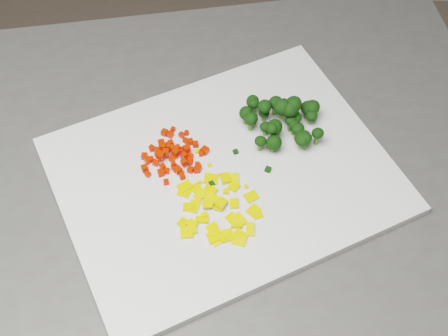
# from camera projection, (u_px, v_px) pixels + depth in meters

# --- Properties ---
(counter_block) EXTENTS (1.04, 0.83, 0.90)m
(counter_block) POSITION_uv_depth(u_px,v_px,m) (199.00, 296.00, 1.24)
(counter_block) COLOR #474745
(counter_block) RESTS_ON ground
(cutting_board) EXTENTS (0.55, 0.52, 0.01)m
(cutting_board) POSITION_uv_depth(u_px,v_px,m) (224.00, 175.00, 0.86)
(cutting_board) COLOR silver
(cutting_board) RESTS_ON counter_block
(carrot_pile) EXTENTS (0.10, 0.10, 0.03)m
(carrot_pile) POSITION_uv_depth(u_px,v_px,m) (175.00, 150.00, 0.86)
(carrot_pile) COLOR #EF1702
(carrot_pile) RESTS_ON cutting_board
(pepper_pile) EXTENTS (0.11, 0.11, 0.02)m
(pepper_pile) POSITION_uv_depth(u_px,v_px,m) (217.00, 206.00, 0.81)
(pepper_pile) COLOR yellow
(pepper_pile) RESTS_ON cutting_board
(broccoli_pile) EXTENTS (0.12, 0.12, 0.05)m
(broccoli_pile) POSITION_uv_depth(u_px,v_px,m) (279.00, 117.00, 0.88)
(broccoli_pile) COLOR black
(broccoli_pile) RESTS_ON cutting_board
(carrot_cube_0) EXTENTS (0.01, 0.01, 0.01)m
(carrot_cube_0) POSITION_uv_depth(u_px,v_px,m) (190.00, 163.00, 0.86)
(carrot_cube_0) COLOR #EF1702
(carrot_cube_0) RESTS_ON carrot_pile
(carrot_cube_1) EXTENTS (0.01, 0.01, 0.01)m
(carrot_cube_1) POSITION_uv_depth(u_px,v_px,m) (163.00, 167.00, 0.85)
(carrot_cube_1) COLOR #EF1702
(carrot_cube_1) RESTS_ON carrot_pile
(carrot_cube_2) EXTENTS (0.01, 0.01, 0.01)m
(carrot_cube_2) POSITION_uv_depth(u_px,v_px,m) (168.00, 145.00, 0.88)
(carrot_cube_2) COLOR #EF1702
(carrot_cube_2) RESTS_ON carrot_pile
(carrot_cube_3) EXTENTS (0.01, 0.01, 0.01)m
(carrot_cube_3) POSITION_uv_depth(u_px,v_px,m) (161.00, 173.00, 0.85)
(carrot_cube_3) COLOR #EF1702
(carrot_cube_3) RESTS_ON carrot_pile
(carrot_cube_4) EXTENTS (0.01, 0.01, 0.01)m
(carrot_cube_4) POSITION_uv_depth(u_px,v_px,m) (182.00, 135.00, 0.89)
(carrot_cube_4) COLOR #EF1702
(carrot_cube_4) RESTS_ON carrot_pile
(carrot_cube_5) EXTENTS (0.01, 0.01, 0.01)m
(carrot_cube_5) POSITION_uv_depth(u_px,v_px,m) (178.00, 170.00, 0.85)
(carrot_cube_5) COLOR #EF1702
(carrot_cube_5) RESTS_ON carrot_pile
(carrot_cube_6) EXTENTS (0.01, 0.01, 0.01)m
(carrot_cube_6) POSITION_uv_depth(u_px,v_px,m) (152.00, 149.00, 0.87)
(carrot_cube_6) COLOR #EF1702
(carrot_cube_6) RESTS_ON carrot_pile
(carrot_cube_7) EXTENTS (0.01, 0.01, 0.01)m
(carrot_cube_7) POSITION_uv_depth(u_px,v_px,m) (144.00, 156.00, 0.86)
(carrot_cube_7) COLOR #EF1702
(carrot_cube_7) RESTS_ON carrot_pile
(carrot_cube_8) EXTENTS (0.01, 0.01, 0.01)m
(carrot_cube_8) POSITION_uv_depth(u_px,v_px,m) (176.00, 152.00, 0.86)
(carrot_cube_8) COLOR #EF1702
(carrot_cube_8) RESTS_ON carrot_pile
(carrot_cube_9) EXTENTS (0.01, 0.01, 0.01)m
(carrot_cube_9) POSITION_uv_depth(u_px,v_px,m) (198.00, 168.00, 0.85)
(carrot_cube_9) COLOR #EF1702
(carrot_cube_9) RESTS_ON carrot_pile
(carrot_cube_10) EXTENTS (0.01, 0.01, 0.01)m
(carrot_cube_10) POSITION_uv_depth(u_px,v_px,m) (180.00, 151.00, 0.87)
(carrot_cube_10) COLOR #EF1702
(carrot_cube_10) RESTS_ON carrot_pile
(carrot_cube_11) EXTENTS (0.01, 0.01, 0.01)m
(carrot_cube_11) POSITION_uv_depth(u_px,v_px,m) (166.00, 182.00, 0.84)
(carrot_cube_11) COLOR #EF1702
(carrot_cube_11) RESTS_ON carrot_pile
(carrot_cube_12) EXTENTS (0.01, 0.01, 0.01)m
(carrot_cube_12) POSITION_uv_depth(u_px,v_px,m) (163.00, 146.00, 0.86)
(carrot_cube_12) COLOR #EF1702
(carrot_cube_12) RESTS_ON carrot_pile
(carrot_cube_13) EXTENTS (0.01, 0.01, 0.01)m
(carrot_cube_13) POSITION_uv_depth(u_px,v_px,m) (185.00, 140.00, 0.88)
(carrot_cube_13) COLOR #EF1702
(carrot_cube_13) RESTS_ON carrot_pile
(carrot_cube_14) EXTENTS (0.01, 0.01, 0.01)m
(carrot_cube_14) POSITION_uv_depth(u_px,v_px,m) (190.00, 156.00, 0.86)
(carrot_cube_14) COLOR #EF1702
(carrot_cube_14) RESTS_ON carrot_pile
(carrot_cube_15) EXTENTS (0.01, 0.01, 0.01)m
(carrot_cube_15) POSITION_uv_depth(u_px,v_px,m) (184.00, 162.00, 0.85)
(carrot_cube_15) COLOR #EF1702
(carrot_cube_15) RESTS_ON carrot_pile
(carrot_cube_16) EXTENTS (0.01, 0.01, 0.01)m
(carrot_cube_16) POSITION_uv_depth(u_px,v_px,m) (167.00, 171.00, 0.85)
(carrot_cube_16) COLOR #EF1702
(carrot_cube_16) RESTS_ON carrot_pile
(carrot_cube_17) EXTENTS (0.01, 0.01, 0.01)m
(carrot_cube_17) POSITION_uv_depth(u_px,v_px,m) (166.00, 153.00, 0.86)
(carrot_cube_17) COLOR #EF1702
(carrot_cube_17) RESTS_ON carrot_pile
(carrot_cube_18) EXTENTS (0.01, 0.01, 0.01)m
(carrot_cube_18) POSITION_uv_depth(u_px,v_px,m) (158.00, 154.00, 0.87)
(carrot_cube_18) COLOR #EF1702
(carrot_cube_18) RESTS_ON carrot_pile
(carrot_cube_19) EXTENTS (0.01, 0.01, 0.01)m
(carrot_cube_19) POSITION_uv_depth(u_px,v_px,m) (173.00, 164.00, 0.85)
(carrot_cube_19) COLOR #EF1702
(carrot_cube_19) RESTS_ON carrot_pile
(carrot_cube_20) EXTENTS (0.01, 0.01, 0.01)m
(carrot_cube_20) POSITION_uv_depth(u_px,v_px,m) (168.00, 146.00, 0.87)
(carrot_cube_20) COLOR #EF1702
(carrot_cube_20) RESTS_ON carrot_pile
(carrot_cube_21) EXTENTS (0.01, 0.01, 0.01)m
(carrot_cube_21) POSITION_uv_depth(u_px,v_px,m) (170.00, 144.00, 0.88)
(carrot_cube_21) COLOR #EF1702
(carrot_cube_21) RESTS_ON carrot_pile
(carrot_cube_22) EXTENTS (0.01, 0.01, 0.01)m
(carrot_cube_22) POSITION_uv_depth(u_px,v_px,m) (157.00, 152.00, 0.87)
(carrot_cube_22) COLOR #EF1702
(carrot_cube_22) RESTS_ON carrot_pile
(carrot_cube_23) EXTENTS (0.01, 0.01, 0.01)m
(carrot_cube_23) POSITION_uv_depth(u_px,v_px,m) (196.00, 144.00, 0.88)
(carrot_cube_23) COLOR #EF1702
(carrot_cube_23) RESTS_ON carrot_pile
(carrot_cube_24) EXTENTS (0.01, 0.01, 0.01)m
(carrot_cube_24) POSITION_uv_depth(u_px,v_px,m) (187.00, 149.00, 0.86)
(carrot_cube_24) COLOR #EF1702
(carrot_cube_24) RESTS_ON carrot_pile
(carrot_cube_25) EXTENTS (0.01, 0.01, 0.01)m
(carrot_cube_25) POSITION_uv_depth(u_px,v_px,m) (172.00, 158.00, 0.86)
(carrot_cube_25) COLOR #EF1702
(carrot_cube_25) RESTS_ON carrot_pile
(carrot_cube_26) EXTENTS (0.01, 0.01, 0.01)m
(carrot_cube_26) POSITION_uv_depth(u_px,v_px,m) (184.00, 155.00, 0.86)
(carrot_cube_26) COLOR #EF1702
(carrot_cube_26) RESTS_ON carrot_pile
(carrot_cube_27) EXTENTS (0.01, 0.01, 0.01)m
(carrot_cube_27) POSITION_uv_depth(u_px,v_px,m) (145.00, 168.00, 0.85)
(carrot_cube_27) COLOR #EF1702
(carrot_cube_27) RESTS_ON carrot_pile
(carrot_cube_28) EXTENTS (0.01, 0.01, 0.01)m
(carrot_cube_28) POSITION_uv_depth(u_px,v_px,m) (164.00, 132.00, 0.89)
(carrot_cube_28) COLOR #EF1702
(carrot_cube_28) RESTS_ON carrot_pile
(carrot_cube_29) EXTENTS (0.01, 0.01, 0.01)m
(carrot_cube_29) POSITION_uv_depth(u_px,v_px,m) (173.00, 129.00, 0.89)
(carrot_cube_29) COLOR #EF1702
(carrot_cube_29) RESTS_ON carrot_pile
(carrot_cube_30) EXTENTS (0.01, 0.01, 0.01)m
(carrot_cube_30) POSITION_uv_depth(u_px,v_px,m) (170.00, 135.00, 0.89)
(carrot_cube_30) COLOR #EF1702
(carrot_cube_30) RESTS_ON carrot_pile
(carrot_cube_31) EXTENTS (0.01, 0.01, 0.01)m
(carrot_cube_31) POSITION_uv_depth(u_px,v_px,m) (158.00, 150.00, 0.87)
(carrot_cube_31) COLOR #EF1702
(carrot_cube_31) RESTS_ON carrot_pile
(carrot_cube_32) EXTENTS (0.01, 0.01, 0.01)m
(carrot_cube_32) POSITION_uv_depth(u_px,v_px,m) (148.00, 174.00, 0.85)
(carrot_cube_32) COLOR #EF1702
(carrot_cube_32) RESTS_ON carrot_pile
(carrot_cube_33) EXTENTS (0.01, 0.01, 0.01)m
(carrot_cube_33) POSITION_uv_depth(u_px,v_px,m) (197.00, 165.00, 0.86)
(carrot_cube_33) COLOR #EF1702
(carrot_cube_33) RESTS_ON carrot_pile
(carrot_cube_34) EXTENTS (0.01, 0.01, 0.01)m
(carrot_cube_34) POSITION_uv_depth(u_px,v_px,m) (191.00, 170.00, 0.85)
(carrot_cube_34) COLOR #EF1702
(carrot_cube_34) RESTS_ON carrot_pile
(carrot_cube_35) EXTENTS (0.01, 0.01, 0.01)m
(carrot_cube_35) POSITION_uv_depth(u_px,v_px,m) (198.00, 167.00, 0.85)
(carrot_cube_35) COLOR #EF1702
(carrot_cube_35) RESTS_ON carrot_pile
(carrot_cube_36) EXTENTS (0.01, 0.01, 0.01)m
(carrot_cube_36) POSITION_uv_depth(u_px,v_px,m) (201.00, 154.00, 0.87)
(carrot_cube_36) COLOR #EF1702
(carrot_cube_36) RESTS_ON carrot_pile
(carrot_cube_37) EXTENTS (0.01, 0.01, 0.01)m
(carrot_cube_37) POSITION_uv_depth(u_px,v_px,m) (172.00, 148.00, 0.87)
(carrot_cube_37) COLOR #EF1702
(carrot_cube_37) RESTS_ON carrot_pile
(carrot_cube_38) EXTENTS (0.01, 0.01, 0.01)m
(carrot_cube_38) POSITION_uv_depth(u_px,v_px,m) (182.00, 177.00, 0.84)
(carrot_cube_38) COLOR #EF1702
(carrot_cube_38) RESTS_ON carrot_pile
(carrot_cube_39) EXTENTS (0.01, 0.01, 0.01)m
(carrot_cube_39) POSITION_uv_depth(u_px,v_px,m) (161.00, 143.00, 0.88)
(carrot_cube_39) COLOR #EF1702
(carrot_cube_39) RESTS_ON carrot_pile
(carrot_cube_40) EXTENTS (0.01, 0.01, 0.01)m
(carrot_cube_40) POSITION_uv_depth(u_px,v_px,m) (205.00, 150.00, 0.87)
(carrot_cube_40) COLOR #EF1702
(carrot_cube_40) RESTS_ON carrot_pile
(carrot_cube_41) EXTENTS (0.01, 0.01, 0.01)m
(carrot_cube_41) POSITION_uv_depth(u_px,v_px,m) (202.00, 152.00, 0.87)
(carrot_cube_41) COLOR #EF1702
(carrot_cube_41) RESTS_ON carrot_pile
(carrot_cube_42) EXTENTS (0.01, 0.01, 0.01)m
(carrot_cube_42) POSITION_uv_depth(u_px,v_px,m) (156.00, 163.00, 0.86)
(carrot_cube_42) COLOR #EF1702
(carrot_cube_42) RESTS_ON carrot_pile
(carrot_cube_43) EXTENTS (0.01, 0.01, 0.01)m
(carrot_cube_43) POSITION_uv_depth(u_px,v_px,m) (197.00, 170.00, 0.85)
(carrot_cube_43) COLOR #EF1702
(carrot_cube_43) RESTS_ON carrot_pile
(carrot_cube_44) EXTENTS (0.01, 0.01, 0.01)m
(carrot_cube_44) POSITION_uv_depth(u_px,v_px,m) (151.00, 159.00, 0.86)
(carrot_cube_44) COLOR #EF1702
(carrot_cube_44) RESTS_ON carrot_pile
(carrot_cube_45) EXTENTS (0.01, 0.01, 0.01)m
(carrot_cube_45) POSITION_uv_depth(u_px,v_px,m) (167.00, 146.00, 0.87)
(carrot_cube_45) COLOR #EF1702
(carrot_cube_45) RESTS_ON carrot_pile
(carrot_cube_46) EXTENTS (0.01, 0.01, 0.01)m
(carrot_cube_46) POSITION_uv_depth(u_px,v_px,m) (171.00, 143.00, 0.87)
(carrot_cube_46) COLOR #EF1702
(carrot_cube_46) RESTS_ON carrot_pile
(carrot_cube_47) EXTENTS (0.01, 0.01, 0.01)m
(carrot_cube_47) POSITION_uv_depth(u_px,v_px,m) (187.00, 133.00, 0.89)
(carrot_cube_47) COLOR #EF1702
(carrot_cube_47) RESTS_ON carrot_pile
(carrot_cube_48) EXTENTS (0.01, 0.01, 0.01)m
(carrot_cube_48) POSITION_uv_depth(u_px,v_px,m) (190.00, 160.00, 0.86)
(carrot_cube_48) COLOR #EF1702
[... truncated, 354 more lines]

